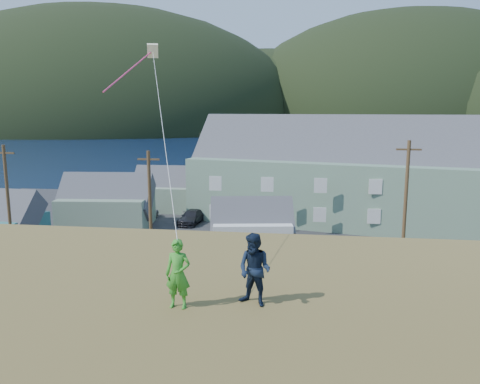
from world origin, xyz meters
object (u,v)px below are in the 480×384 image
shed_white (252,226)px  kite_flyer_green (178,274)px  wharf (222,185)px  kite_flyer_navy (255,270)px  shed_palegreen_near (107,203)px  shed_palegreen_far (174,190)px  lodge (377,175)px

shed_white → kite_flyer_green: kite_flyer_green is taller
wharf → kite_flyer_navy: size_ratio=14.56×
wharf → kite_flyer_navy: bearing=-79.4°
shed_palegreen_near → shed_palegreen_far: bearing=57.3°
lodge → kite_flyer_navy: (-8.82, -38.59, 2.82)m
kite_flyer_navy → kite_flyer_green: bearing=-143.9°
wharf → kite_flyer_navy: (11.12, -59.27, 7.64)m
kite_flyer_navy → lodge: bearing=100.8°
shed_palegreen_far → lodge: bearing=-10.4°
shed_palegreen_near → shed_white: 16.76m
lodge → shed_white: 16.47m
lodge → kite_flyer_green: 40.50m
shed_palegreen_near → kite_flyer_green: 38.46m
shed_white → kite_flyer_green: bearing=-96.4°
shed_palegreen_far → kite_flyer_navy: 45.19m
shed_white → shed_palegreen_far: bearing=117.2°
wharf → shed_palegreen_far: 17.04m
shed_palegreen_near → shed_palegreen_far: shed_palegreen_near is taller
shed_white → shed_palegreen_near: bearing=149.6°
wharf → shed_palegreen_far: bearing=-99.8°
shed_white → kite_flyer_navy: kite_flyer_navy is taller
lodge → kite_flyer_navy: bearing=-90.0°
lodge → kite_flyer_navy: 39.68m
shed_white → kite_flyer_navy: 28.39m
shed_palegreen_far → kite_flyer_green: size_ratio=5.69×
wharf → shed_white: 32.74m
lodge → shed_palegreen_near: 28.01m
kite_flyer_green → kite_flyer_navy: kite_flyer_navy is taller
kite_flyer_navy → wharf: bearing=124.2°
kite_flyer_green → shed_palegreen_near: bearing=119.7°
lodge → shed_palegreen_far: lodge is taller
shed_palegreen_near → kite_flyer_navy: kite_flyer_navy is taller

